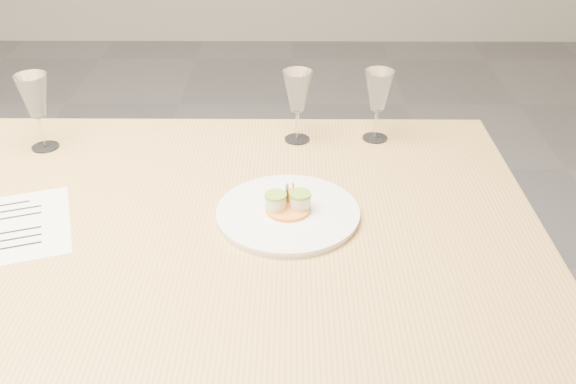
{
  "coord_description": "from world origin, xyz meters",
  "views": [
    {
      "loc": [
        0.67,
        -1.16,
        1.52
      ],
      "look_at": [
        0.66,
        0.02,
        0.8
      ],
      "focal_mm": 40.0,
      "sensor_mm": 36.0,
      "label": 1
    }
  ],
  "objects_px": {
    "wine_glass_1": "(35,98)",
    "wine_glass_3": "(378,92)",
    "dinner_plate": "(288,212)",
    "recipe_sheet": "(17,226)",
    "wine_glass_2": "(297,93)"
  },
  "relations": [
    {
      "from": "wine_glass_1",
      "to": "wine_glass_3",
      "type": "bearing_deg",
      "value": 3.81
    },
    {
      "from": "dinner_plate",
      "to": "recipe_sheet",
      "type": "distance_m",
      "value": 0.58
    },
    {
      "from": "dinner_plate",
      "to": "wine_glass_1",
      "type": "bearing_deg",
      "value": 153.13
    },
    {
      "from": "wine_glass_1",
      "to": "wine_glass_3",
      "type": "xyz_separation_m",
      "value": [
        0.86,
        0.06,
        -0.01
      ]
    },
    {
      "from": "dinner_plate",
      "to": "wine_glass_3",
      "type": "relative_size",
      "value": 1.64
    },
    {
      "from": "recipe_sheet",
      "to": "wine_glass_2",
      "type": "distance_m",
      "value": 0.74
    },
    {
      "from": "recipe_sheet",
      "to": "wine_glass_1",
      "type": "height_order",
      "value": "wine_glass_1"
    },
    {
      "from": "wine_glass_1",
      "to": "wine_glass_2",
      "type": "bearing_deg",
      "value": 4.25
    },
    {
      "from": "wine_glass_2",
      "to": "wine_glass_3",
      "type": "bearing_deg",
      "value": 2.4
    },
    {
      "from": "wine_glass_1",
      "to": "wine_glass_3",
      "type": "relative_size",
      "value": 1.05
    },
    {
      "from": "recipe_sheet",
      "to": "wine_glass_1",
      "type": "xyz_separation_m",
      "value": [
        -0.06,
        0.36,
        0.14
      ]
    },
    {
      "from": "wine_glass_3",
      "to": "wine_glass_1",
      "type": "bearing_deg",
      "value": -176.19
    },
    {
      "from": "dinner_plate",
      "to": "wine_glass_1",
      "type": "xyz_separation_m",
      "value": [
        -0.63,
        0.32,
        0.13
      ]
    },
    {
      "from": "wine_glass_1",
      "to": "wine_glass_2",
      "type": "distance_m",
      "value": 0.66
    },
    {
      "from": "recipe_sheet",
      "to": "wine_glass_1",
      "type": "relative_size",
      "value": 1.63
    }
  ]
}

